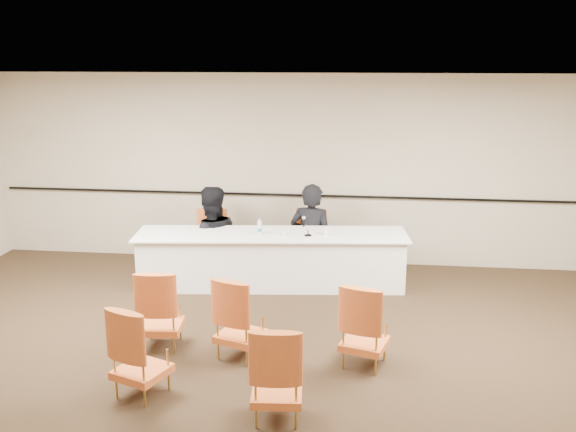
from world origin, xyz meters
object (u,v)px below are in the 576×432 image
Objects in this scene: aud_chair_front_left at (160,308)px; aud_chair_back_left at (141,350)px; water_bottle at (260,227)px; aud_chair_front_right at (365,324)px; aud_chair_back_mid at (277,371)px; panel_table at (271,259)px; coffee_cup at (326,231)px; panelist_main_chair at (311,243)px; panelist_second_chair at (211,242)px; panelist_second at (211,247)px; panelist_main at (311,243)px; aud_chair_front_mid at (240,317)px; microphone at (308,227)px; drinking_glass at (284,232)px.

aud_chair_front_left and aud_chair_back_left have the same top height.
water_bottle reaches higher than aud_chair_back_left.
aud_chair_front_right is 1.40m from aud_chair_back_mid.
water_bottle reaches higher than panel_table.
coffee_cup is (0.79, -0.00, 0.45)m from panel_table.
panelist_main_chair is 1.00× the size of aud_chair_front_left.
aud_chair_back_mid is at bearing -74.45° from panelist_second_chair.
aud_chair_front_right is (1.35, -2.33, 0.09)m from panel_table.
coffee_cup is at bearing -73.77° from panelist_main_chair.
panelist_second is at bearing 148.77° from water_bottle.
panel_table is at bearing -135.86° from panelist_main_chair.
panelist_second_chair is at bearing 180.00° from panelist_second.
panelist_second is 2.00× the size of aud_chair_back_left.
panelist_main reaches higher than aud_chair_front_mid.
coffee_cup reaches higher than panel_table.
panel_table is 1.11m from panelist_second.
aud_chair_front_left is (0.04, -2.63, 0.08)m from panelist_second.
aud_chair_front_mid is (-0.80, -2.30, -0.36)m from coffee_cup.
panelist_main is 0.82m from microphone.
coffee_cup is at bearing 81.46° from aud_chair_back_mid.
panelist_second is at bearing 18.06° from panelist_main.
panelist_main is 0.78m from coffee_cup.
aud_chair_back_left is (-0.82, -3.22, 0.09)m from panel_table.
aud_chair_front_right reaches higher than panel_table.
drinking_glass is at bearing 93.51° from aud_chair_back_left.
aud_chair_front_left is 2.02m from aud_chair_back_mid.
aud_chair_back_mid is (1.56, -3.96, 0.08)m from panelist_second.
panel_table is 0.83m from panelist_main.
panelist_main reaches higher than microphone.
aud_chair_front_left is (-0.97, -2.16, 0.09)m from panel_table.
panel_table is 0.53m from water_bottle.
coffee_cup is at bearing 124.29° from panelist_main.
panelist_second is at bearing 85.78° from aud_chair_front_left.
coffee_cup is (1.79, -0.47, 0.44)m from panelist_second.
microphone reaches higher than panelist_main_chair.
panelist_second_chair is 1.00× the size of aud_chair_front_left.
aud_chair_front_right is at bearing 43.66° from aud_chair_back_left.
microphone is at bearing 49.37° from aud_chair_front_left.
coffee_cup is at bearing 2.61° from water_bottle.
microphone is (0.53, -0.06, 0.52)m from panel_table.
water_bottle is at bearing -141.58° from panelist_main_chair.
panelist_main reaches higher than drinking_glass.
panelist_main_chair is 4.30× the size of water_bottle.
microphone is 0.28× the size of aud_chair_front_left.
panelist_second_chair is at bearing 165.31° from coffee_cup.
microphone is at bearing -12.02° from panel_table.
panelist_second_chair is 1.37m from drinking_glass.
aud_chair_back_left is (-1.35, -3.85, 0.01)m from panelist_main.
panelist_main_chair is at bearing 99.08° from aud_chair_front_mid.
panelist_second_chair is at bearing 130.76° from microphone.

